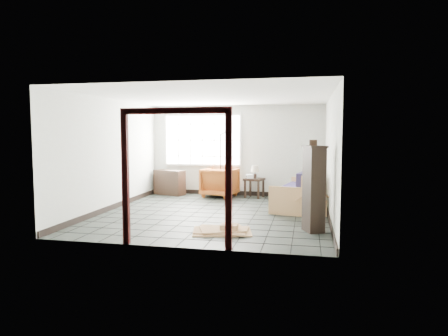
% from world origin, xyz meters
% --- Properties ---
extents(ground, '(5.50, 5.50, 0.00)m').
position_xyz_m(ground, '(0.00, 0.00, 0.00)').
color(ground, black).
rests_on(ground, ground).
extents(room_shell, '(5.02, 5.52, 2.61)m').
position_xyz_m(room_shell, '(0.00, 0.03, 1.68)').
color(room_shell, silver).
rests_on(room_shell, ground).
extents(window_panel, '(2.32, 0.08, 1.52)m').
position_xyz_m(window_panel, '(-1.00, 2.70, 1.60)').
color(window_panel, silver).
rests_on(window_panel, ground).
extents(doorway_trim, '(1.80, 0.08, 2.20)m').
position_xyz_m(doorway_trim, '(0.00, -2.70, 1.38)').
color(doorway_trim, '#330B0B').
rests_on(doorway_trim, ground).
extents(futon_sofa, '(1.21, 2.21, 0.93)m').
position_xyz_m(futon_sofa, '(1.86, 1.09, 0.34)').
color(futon_sofa, '#9E7E47').
rests_on(futon_sofa, ground).
extents(armchair, '(1.04, 1.00, 0.90)m').
position_xyz_m(armchair, '(-0.40, 2.33, 0.45)').
color(armchair, maroon).
rests_on(armchair, ground).
extents(side_table, '(0.60, 0.60, 0.54)m').
position_xyz_m(side_table, '(0.58, 2.40, 0.45)').
color(side_table, black).
rests_on(side_table, ground).
extents(table_lamp, '(0.30, 0.30, 0.36)m').
position_xyz_m(table_lamp, '(0.60, 2.34, 0.79)').
color(table_lamp, black).
rests_on(table_lamp, side_table).
extents(projector, '(0.34, 0.29, 0.10)m').
position_xyz_m(projector, '(0.50, 2.41, 0.60)').
color(projector, silver).
rests_on(projector, side_table).
extents(floor_lamp, '(0.50, 0.34, 1.90)m').
position_xyz_m(floor_lamp, '(-0.23, 2.19, 1.02)').
color(floor_lamp, black).
rests_on(floor_lamp, ground).
extents(console_shelf, '(1.00, 0.66, 0.73)m').
position_xyz_m(console_shelf, '(-1.93, 2.40, 0.36)').
color(console_shelf, black).
rests_on(console_shelf, ground).
extents(tall_shelf, '(0.48, 0.53, 1.58)m').
position_xyz_m(tall_shelf, '(2.15, -1.24, 0.80)').
color(tall_shelf, black).
rests_on(tall_shelf, ground).
extents(pot, '(0.15, 0.15, 0.11)m').
position_xyz_m(pot, '(2.12, -1.28, 1.63)').
color(pot, black).
rests_on(pot, tall_shelf).
extents(open_box, '(0.93, 0.61, 0.49)m').
position_xyz_m(open_box, '(2.15, 0.27, 0.18)').
color(open_box, '#9D6D4C').
rests_on(open_box, ground).
extents(cardboard_pile, '(1.19, 0.96, 0.15)m').
position_xyz_m(cardboard_pile, '(0.54, -1.63, 0.04)').
color(cardboard_pile, '#9D6D4C').
rests_on(cardboard_pile, ground).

